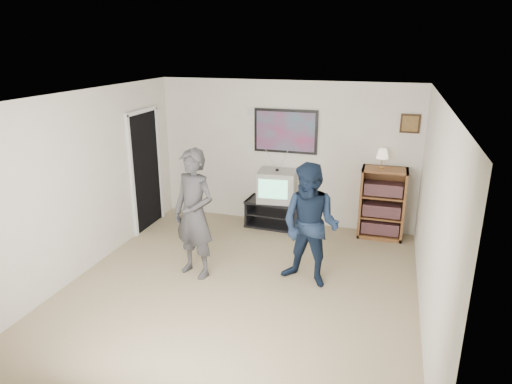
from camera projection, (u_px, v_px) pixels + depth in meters
The scene contains 13 objects.
room_shell at pixel (247, 191), 5.95m from camera, with size 4.51×5.00×2.51m.
media_stand at pixel (274, 213), 8.01m from camera, with size 0.98×0.58×0.48m.
crt_television at pixel (277, 186), 7.84m from camera, with size 0.63×0.53×0.53m, color #9E9F9A, non-canonical shape.
bookshelf at pixel (382, 203), 7.45m from camera, with size 0.72×0.41×1.18m, color brown, non-canonical shape.
table_lamp at pixel (382, 159), 7.24m from camera, with size 0.20×0.20×0.31m, color beige, non-canonical shape.
person_tall at pixel (194, 214), 6.14m from camera, with size 0.65×0.43×1.79m, color #323235.
person_short at pixel (310, 226), 5.92m from camera, with size 0.81×0.63×1.66m, color #132036.
controller_left at pixel (202, 189), 6.18m from camera, with size 0.03×0.11×0.03m, color white.
controller_right at pixel (314, 202), 6.08m from camera, with size 0.03×0.11×0.03m, color white.
poster at pixel (285, 131), 7.76m from camera, with size 1.10×0.03×0.75m, color black.
air_vent at pixel (255, 112), 7.82m from camera, with size 0.28×0.02×0.14m, color white.
small_picture at pixel (410, 124), 7.14m from camera, with size 0.30×0.03×0.30m, color black.
doorway at pixel (145, 171), 7.78m from camera, with size 0.03×0.85×2.00m, color black.
Camera 1 is at (1.74, -5.03, 3.10)m, focal length 32.00 mm.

